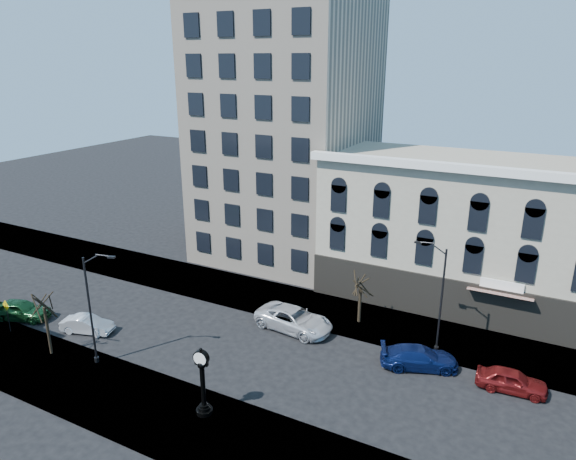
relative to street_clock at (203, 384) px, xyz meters
The scene contains 16 objects.
ground 7.56m from the street_clock, 108.13° to the left, with size 160.00×160.00×0.00m, color black.
sidewalk_far 15.22m from the street_clock, 98.63° to the left, with size 160.00×6.00×0.12m, color gray.
sidewalk_near 3.21m from the street_clock, 154.36° to the right, with size 160.00×6.00×0.12m, color gray.
cream_tower 32.15m from the street_clock, 107.99° to the left, with size 15.90×15.40×42.50m.
victorian_row 25.11m from the street_clock, 66.88° to the left, with size 22.60×11.19×12.50m.
street_clock is the anchor object (origin of this frame).
street_lamp_near 10.01m from the street_clock, behind, with size 1.99×0.90×8.00m.
street_lamp_far 16.76m from the street_clock, 52.79° to the left, with size 2.09×0.32×8.06m.
bare_tree_near 13.46m from the street_clock, behind, with size 3.30×3.30×5.67m.
bare_tree_far 15.11m from the street_clock, 74.06° to the left, with size 2.76×2.76×4.74m.
warning_sign 18.48m from the street_clock, behind, with size 0.84×0.18×2.60m.
car_near_a 19.98m from the street_clock, behind, with size 1.88×4.68×1.59m, color #143F1E.
car_near_b 13.99m from the street_clock, 164.96° to the left, with size 1.36×3.89×1.28m, color silver.
car_far_a 11.26m from the street_clock, 89.50° to the left, with size 2.79×6.04×1.68m, color silver.
car_far_b 14.44m from the street_clock, 47.22° to the left, with size 2.07×5.09×1.48m, color #0C194C.
car_far_c 18.82m from the street_clock, 34.60° to the left, with size 1.68×4.18×1.42m, color maroon.
Camera 1 is at (18.03, -26.62, 19.53)m, focal length 32.00 mm.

